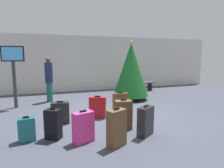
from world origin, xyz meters
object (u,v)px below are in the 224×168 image
object	(u,v)px
suitcase_7	(98,107)
suitcase_4	(123,115)
traveller_0	(49,78)
holiday_tree	(131,70)
flight_info_kiosk	(13,66)
suitcase_3	(146,121)
waiting_bench	(140,84)
suitcase_2	(117,128)
suitcase_5	(60,113)
suitcase_8	(120,105)
suitcase_0	(53,124)
suitcase_1	(27,130)
suitcase_6	(83,127)

from	to	relation	value
suitcase_7	suitcase_4	bearing A→B (deg)	-69.25
traveller_0	holiday_tree	bearing A→B (deg)	-12.86
flight_info_kiosk	suitcase_3	world-z (taller)	flight_info_kiosk
suitcase_3	traveller_0	bearing A→B (deg)	114.80
flight_info_kiosk	suitcase_3	distance (m)	5.10
waiting_bench	suitcase_2	bearing A→B (deg)	-122.21
suitcase_3	suitcase_5	bearing A→B (deg)	139.87
suitcase_2	suitcase_8	bearing A→B (deg)	65.74
suitcase_0	suitcase_5	world-z (taller)	suitcase_0
flight_info_kiosk	suitcase_5	bearing A→B (deg)	-58.27
traveller_0	suitcase_8	distance (m)	3.52
suitcase_1	suitcase_7	world-z (taller)	suitcase_7
suitcase_6	traveller_0	bearing A→B (deg)	97.68
traveller_0	suitcase_5	xyz separation A→B (m)	(0.19, -2.83, -0.66)
traveller_0	flight_info_kiosk	bearing A→B (deg)	-154.00
traveller_0	suitcase_1	xyz separation A→B (m)	(-0.60, -3.77, -0.70)
suitcase_5	suitcase_8	distance (m)	1.80
waiting_bench	suitcase_8	world-z (taller)	suitcase_8
suitcase_2	suitcase_3	size ratio (longest dim) A/B	1.11
suitcase_0	suitcase_2	size ratio (longest dim) A/B	0.89
suitcase_2	suitcase_6	distance (m)	0.75
holiday_tree	suitcase_4	xyz separation A→B (m)	(-1.63, -3.03, -0.92)
flight_info_kiosk	traveller_0	size ratio (longest dim) A/B	1.23
suitcase_7	suitcase_6	bearing A→B (deg)	-116.03
suitcase_5	suitcase_7	bearing A→B (deg)	5.18
suitcase_1	suitcase_4	distance (m)	2.30
suitcase_5	suitcase_2	bearing A→B (deg)	-61.32
suitcase_4	suitcase_8	size ratio (longest dim) A/B	1.00
suitcase_5	holiday_tree	bearing A→B (deg)	33.50
suitcase_0	suitcase_7	size ratio (longest dim) A/B	1.05
flight_info_kiosk	suitcase_8	xyz separation A→B (m)	(3.19, -2.26, -1.14)
suitcase_0	suitcase_1	distance (m)	0.57
suitcase_6	suitcase_7	distance (m)	1.66
suitcase_0	suitcase_6	xyz separation A→B (m)	(0.61, -0.39, -0.00)
holiday_tree	suitcase_0	world-z (taller)	holiday_tree
suitcase_4	suitcase_8	distance (m)	1.00
traveller_0	suitcase_5	distance (m)	2.92
suitcase_8	waiting_bench	bearing A→B (deg)	54.44
suitcase_5	suitcase_1	bearing A→B (deg)	-130.29
traveller_0	suitcase_3	distance (m)	4.85
suitcase_2	suitcase_8	distance (m)	1.98
suitcase_1	suitcase_2	size ratio (longest dim) A/B	0.70
suitcase_0	suitcase_3	size ratio (longest dim) A/B	0.99
suitcase_4	suitcase_7	world-z (taller)	suitcase_4
holiday_tree	suitcase_1	xyz separation A→B (m)	(-3.93, -3.01, -1.03)
suitcase_2	suitcase_3	world-z (taller)	suitcase_2
suitcase_2	flight_info_kiosk	bearing A→B (deg)	120.39
holiday_tree	suitcase_6	size ratio (longest dim) A/B	3.56
traveller_0	suitcase_3	world-z (taller)	traveller_0
traveller_0	suitcase_4	bearing A→B (deg)	-65.85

